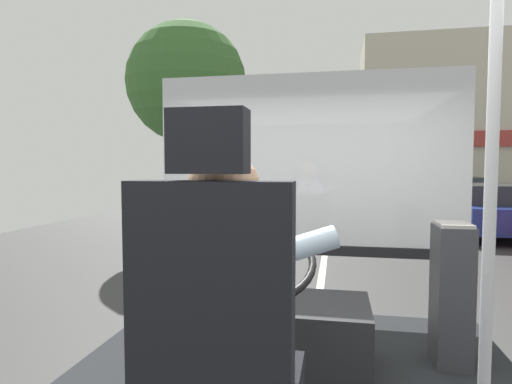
{
  "coord_description": "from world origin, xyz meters",
  "views": [
    {
      "loc": [
        0.24,
        -1.84,
        1.88
      ],
      "look_at": [
        -0.24,
        0.64,
        1.72
      ],
      "focal_mm": 29.56,
      "sensor_mm": 36.0,
      "label": 1
    }
  ],
  "objects_px": {
    "handrail_pole": "(490,206)",
    "parked_car_charcoal": "(425,188)",
    "fare_box": "(451,294)",
    "parked_car_blue": "(487,209)",
    "steering_console": "(275,330)",
    "parked_car_silver": "(460,196)",
    "bus_driver": "(230,294)",
    "driver_seat": "(220,361)"
  },
  "relations": [
    {
      "from": "bus_driver",
      "to": "fare_box",
      "type": "xyz_separation_m",
      "value": [
        1.04,
        1.31,
        -0.33
      ]
    },
    {
      "from": "handrail_pole",
      "to": "fare_box",
      "type": "xyz_separation_m",
      "value": [
        0.14,
        1.02,
        -0.63
      ]
    },
    {
      "from": "handrail_pole",
      "to": "parked_car_charcoal",
      "type": "relative_size",
      "value": 0.48
    },
    {
      "from": "driver_seat",
      "to": "bus_driver",
      "type": "relative_size",
      "value": 1.81
    },
    {
      "from": "handrail_pole",
      "to": "parked_car_charcoal",
      "type": "bearing_deg",
      "value": 79.63
    },
    {
      "from": "bus_driver",
      "to": "handrail_pole",
      "type": "bearing_deg",
      "value": 17.95
    },
    {
      "from": "parked_car_silver",
      "to": "parked_car_charcoal",
      "type": "xyz_separation_m",
      "value": [
        -0.08,
        6.14,
        -0.04
      ]
    },
    {
      "from": "fare_box",
      "to": "parked_car_blue",
      "type": "bearing_deg",
      "value": 71.04
    },
    {
      "from": "bus_driver",
      "to": "parked_car_charcoal",
      "type": "height_order",
      "value": "bus_driver"
    },
    {
      "from": "fare_box",
      "to": "parked_car_charcoal",
      "type": "height_order",
      "value": "fare_box"
    },
    {
      "from": "fare_box",
      "to": "parked_car_blue",
      "type": "distance_m",
      "value": 10.32
    },
    {
      "from": "fare_box",
      "to": "parked_car_charcoal",
      "type": "xyz_separation_m",
      "value": [
        3.77,
        20.3,
        -0.39
      ]
    },
    {
      "from": "handrail_pole",
      "to": "parked_car_silver",
      "type": "bearing_deg",
      "value": 75.3
    },
    {
      "from": "steering_console",
      "to": "handrail_pole",
      "type": "height_order",
      "value": "handrail_pole"
    },
    {
      "from": "parked_car_blue",
      "to": "parked_car_silver",
      "type": "relative_size",
      "value": 1.02
    },
    {
      "from": "parked_car_blue",
      "to": "steering_console",
      "type": "bearing_deg",
      "value": -113.67
    },
    {
      "from": "fare_box",
      "to": "parked_car_blue",
      "type": "height_order",
      "value": "fare_box"
    },
    {
      "from": "bus_driver",
      "to": "fare_box",
      "type": "relative_size",
      "value": 0.87
    },
    {
      "from": "handrail_pole",
      "to": "parked_car_blue",
      "type": "relative_size",
      "value": 0.48
    },
    {
      "from": "bus_driver",
      "to": "handrail_pole",
      "type": "relative_size",
      "value": 0.36
    },
    {
      "from": "steering_console",
      "to": "parked_car_silver",
      "type": "bearing_deg",
      "value": 71.3
    },
    {
      "from": "bus_driver",
      "to": "steering_console",
      "type": "bearing_deg",
      "value": 90.0
    },
    {
      "from": "parked_car_charcoal",
      "to": "fare_box",
      "type": "bearing_deg",
      "value": -100.51
    },
    {
      "from": "steering_console",
      "to": "parked_car_silver",
      "type": "relative_size",
      "value": 0.26
    },
    {
      "from": "steering_console",
      "to": "parked_car_blue",
      "type": "height_order",
      "value": "steering_console"
    },
    {
      "from": "steering_console",
      "to": "fare_box",
      "type": "xyz_separation_m",
      "value": [
        1.04,
        0.26,
        0.2
      ]
    },
    {
      "from": "driver_seat",
      "to": "handrail_pole",
      "type": "xyz_separation_m",
      "value": [
        0.9,
        0.42,
        0.47
      ]
    },
    {
      "from": "parked_car_silver",
      "to": "fare_box",
      "type": "bearing_deg",
      "value": -105.18
    },
    {
      "from": "handrail_pole",
      "to": "parked_car_silver",
      "type": "distance_m",
      "value": 15.72
    },
    {
      "from": "driver_seat",
      "to": "handrail_pole",
      "type": "relative_size",
      "value": 0.64
    },
    {
      "from": "bus_driver",
      "to": "steering_console",
      "type": "relative_size",
      "value": 0.68
    },
    {
      "from": "driver_seat",
      "to": "steering_console",
      "type": "height_order",
      "value": "driver_seat"
    },
    {
      "from": "steering_console",
      "to": "handrail_pole",
      "type": "xyz_separation_m",
      "value": [
        0.9,
        -0.76,
        0.83
      ]
    },
    {
      "from": "parked_car_charcoal",
      "to": "bus_driver",
      "type": "bearing_deg",
      "value": -102.53
    },
    {
      "from": "steering_console",
      "to": "fare_box",
      "type": "bearing_deg",
      "value": 14.03
    },
    {
      "from": "parked_car_silver",
      "to": "parked_car_blue",
      "type": "bearing_deg",
      "value": -96.39
    },
    {
      "from": "handrail_pole",
      "to": "parked_car_blue",
      "type": "height_order",
      "value": "handrail_pole"
    },
    {
      "from": "driver_seat",
      "to": "bus_driver",
      "type": "xyz_separation_m",
      "value": [
        -0.0,
        0.13,
        0.17
      ]
    },
    {
      "from": "handrail_pole",
      "to": "parked_car_charcoal",
      "type": "distance_m",
      "value": 21.7
    },
    {
      "from": "steering_console",
      "to": "parked_car_charcoal",
      "type": "xyz_separation_m",
      "value": [
        4.8,
        20.56,
        -0.19
      ]
    },
    {
      "from": "steering_console",
      "to": "bus_driver",
      "type": "bearing_deg",
      "value": -90.0
    },
    {
      "from": "bus_driver",
      "to": "parked_car_charcoal",
      "type": "bearing_deg",
      "value": 77.47
    }
  ]
}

